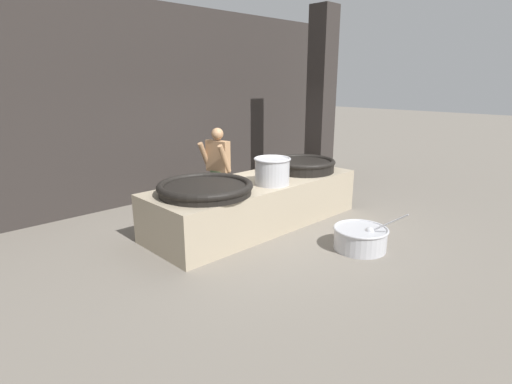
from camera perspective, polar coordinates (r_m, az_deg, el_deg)
The scene contains 9 objects.
ground_plane at distance 7.22m, azimuth -0.00°, elevation -4.58°, with size 60.00×60.00×0.00m, color slate.
back_wall at distance 8.99m, azimuth -12.59°, elevation 12.18°, with size 9.72×0.24×4.02m, color #2D2826.
support_pillar at distance 9.12m, azimuth 9.24°, elevation 12.39°, with size 0.47×0.47×4.02m, color #2D2826.
hearth_platform at distance 7.09m, azimuth -0.00°, elevation -1.55°, with size 3.98×1.42×0.80m.
giant_wok_near at distance 6.22m, azimuth -7.27°, elevation 0.59°, with size 1.49×1.49×0.18m.
giant_wok_far at distance 7.79m, azimuth 6.77°, elevation 3.90°, with size 1.22×1.22×0.24m.
stock_pot at distance 6.71m, azimuth 2.33°, elevation 3.09°, with size 0.62×0.62×0.46m.
cook at distance 7.70m, azimuth -5.46°, elevation 3.52°, with size 0.43×0.64×1.64m.
prep_bowl_vegetables at distance 6.32m, azimuth 14.69°, elevation -6.27°, with size 0.83×1.06×0.68m.
Camera 1 is at (-4.69, -4.89, 2.49)m, focal length 28.00 mm.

